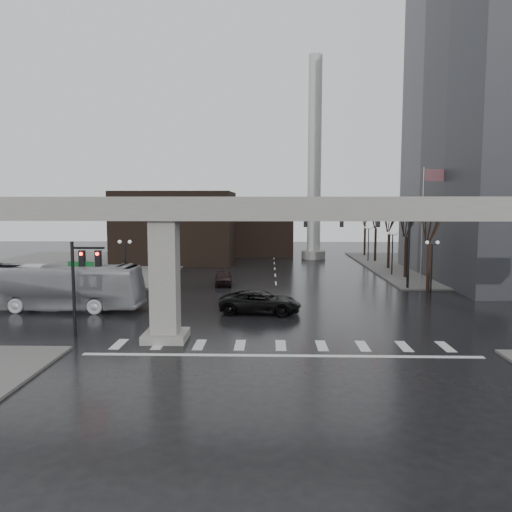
{
  "coord_description": "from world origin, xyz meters",
  "views": [
    {
      "loc": [
        -0.67,
        -29.64,
        8.28
      ],
      "look_at": [
        -1.66,
        6.53,
        4.5
      ],
      "focal_mm": 35.0,
      "sensor_mm": 36.0,
      "label": 1
    }
  ],
  "objects_px": {
    "signal_mast_arm": "(370,229)",
    "pickup_truck": "(260,302)",
    "far_car": "(223,278)",
    "city_bus": "(57,286)"
  },
  "relations": [
    {
      "from": "city_bus",
      "to": "far_car",
      "type": "bearing_deg",
      "value": -41.59
    },
    {
      "from": "signal_mast_arm",
      "to": "far_car",
      "type": "height_order",
      "value": "signal_mast_arm"
    },
    {
      "from": "signal_mast_arm",
      "to": "pickup_truck",
      "type": "distance_m",
      "value": 15.98
    },
    {
      "from": "signal_mast_arm",
      "to": "pickup_truck",
      "type": "xyz_separation_m",
      "value": [
        -10.36,
        -11.1,
        -4.97
      ]
    },
    {
      "from": "far_car",
      "to": "signal_mast_arm",
      "type": "bearing_deg",
      "value": -12.79
    },
    {
      "from": "signal_mast_arm",
      "to": "far_car",
      "type": "bearing_deg",
      "value": 171.09
    },
    {
      "from": "city_bus",
      "to": "pickup_truck",
      "type": "bearing_deg",
      "value": -90.87
    },
    {
      "from": "signal_mast_arm",
      "to": "city_bus",
      "type": "distance_m",
      "value": 28.57
    },
    {
      "from": "pickup_truck",
      "to": "city_bus",
      "type": "distance_m",
      "value": 16.01
    },
    {
      "from": "city_bus",
      "to": "far_car",
      "type": "distance_m",
      "value": 17.4
    }
  ]
}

